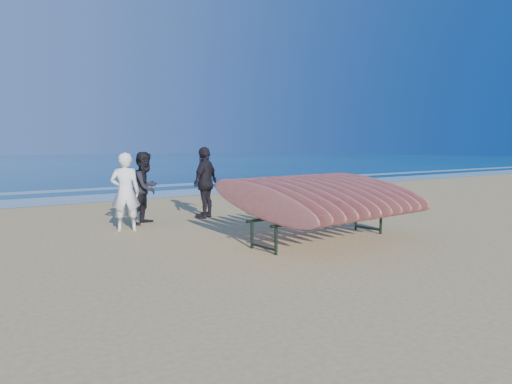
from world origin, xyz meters
TOP-DOWN VIEW (x-y plane):
  - ground at (0.00, 0.00)m, footprint 120.00×120.00m
  - foam_near at (0.00, 10.00)m, footprint 160.00×160.00m
  - foam_far at (0.00, 13.50)m, footprint 160.00×160.00m
  - surfboard_rack at (1.01, 0.01)m, footprint 3.37×3.09m
  - person_white at (-1.76, 3.23)m, footprint 0.72×0.59m
  - person_dark_a at (-1.04, 3.89)m, footprint 1.05×1.01m
  - person_dark_b at (0.56, 3.86)m, footprint 1.14×0.96m

SIDE VIEW (x-z plane):
  - ground at x=0.00m, z-range 0.00..0.00m
  - foam_far at x=0.00m, z-range 0.01..0.01m
  - foam_near at x=0.00m, z-range 0.01..0.01m
  - person_white at x=-1.76m, z-range 0.00..1.71m
  - person_dark_a at x=-1.04m, z-range 0.00..1.71m
  - surfboard_rack at x=1.01m, z-range 0.18..1.56m
  - person_dark_b at x=0.56m, z-range 0.00..1.83m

